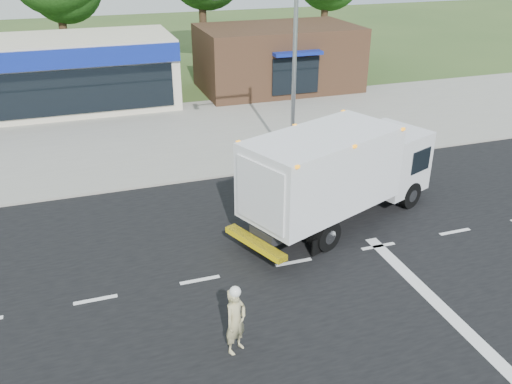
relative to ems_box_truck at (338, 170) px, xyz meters
The scene contains 10 objects.
ground 3.72m from the ems_box_truck, 140.30° to the right, with size 120.00×120.00×0.00m, color #385123.
road_asphalt 3.71m from the ems_box_truck, 140.30° to the right, with size 60.00×14.00×0.02m, color black.
sidewalk 6.94m from the ems_box_truck, 111.13° to the left, with size 60.00×2.40×0.12m, color gray.
parking_apron 12.41m from the ems_box_truck, 101.30° to the left, with size 60.00×9.00×0.02m, color gray.
lane_markings 4.04m from the ems_box_truck, 107.42° to the right, with size 55.20×7.00×0.01m.
ems_box_truck is the anchor object (origin of this frame).
emergency_worker 7.44m from the ems_box_truck, 135.27° to the right, with size 0.78×0.71×1.89m.
retail_strip_mall 21.25m from the ems_box_truck, 122.44° to the left, with size 18.00×6.20×4.00m.
brown_storefront 18.57m from the ems_box_truck, 75.65° to the left, with size 10.00×6.70×4.00m.
traffic_signal_pole 6.31m from the ems_box_truck, 90.47° to the left, with size 3.51×0.25×8.00m.
Camera 1 is at (-5.69, -13.19, 9.31)m, focal length 38.00 mm.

